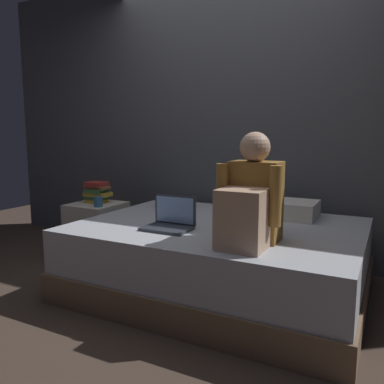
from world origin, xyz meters
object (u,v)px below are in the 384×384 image
laptop (170,221)px  bed (219,258)px  person_sitting (250,202)px  mug (98,202)px  nightstand (97,231)px  clothes_pile (169,203)px  book_stack (97,192)px  pillow (280,208)px

laptop → bed: bearing=50.8°
person_sitting → laptop: (-0.60, 0.09, -0.20)m
bed → mug: mug is taller
nightstand → laptop: (1.06, -0.46, 0.30)m
bed → nightstand: bearing=172.6°
laptop → mug: bearing=159.8°
laptop → clothes_pile: laptop is taller
book_stack → mug: (0.15, -0.15, -0.05)m
laptop → clothes_pile: bearing=121.5°
clothes_pile → nightstand: bearing=-165.0°
pillow → mug: bearing=-165.0°
pillow → clothes_pile: size_ratio=2.16×
pillow → laptop: bearing=-127.1°
laptop → book_stack: laptop is taller
clothes_pile → book_stack: bearing=-168.0°
person_sitting → laptop: bearing=171.5°
bed → clothes_pile: bearing=151.1°
bed → nightstand: size_ratio=3.81×
nightstand → pillow: pillow is taller
nightstand → mug: size_ratio=5.83×
nightstand → book_stack: 0.36m
laptop → pillow: size_ratio=0.57×
person_sitting → pillow: person_sitting is taller
bed → book_stack: bearing=171.3°
bed → pillow: size_ratio=3.57×
nightstand → mug: 0.35m
bed → person_sitting: person_sitting is taller
clothes_pile → bed: bearing=-28.9°
mug → book_stack: bearing=134.0°
nightstand → mug: mug is taller
nightstand → clothes_pile: 0.75m
person_sitting → nightstand: bearing=161.6°
pillow → mug: (-1.49, -0.40, -0.00)m
pillow → mug: pillow is taller
nightstand → mug: bearing=-42.7°
bed → book_stack: 1.38m
nightstand → person_sitting: size_ratio=0.80×
person_sitting → mug: size_ratio=7.28×
book_stack → clothes_pile: 0.70m
pillow → book_stack: bearing=-171.4°
bed → clothes_pile: clothes_pile is taller
person_sitting → clothes_pile: person_sitting is taller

